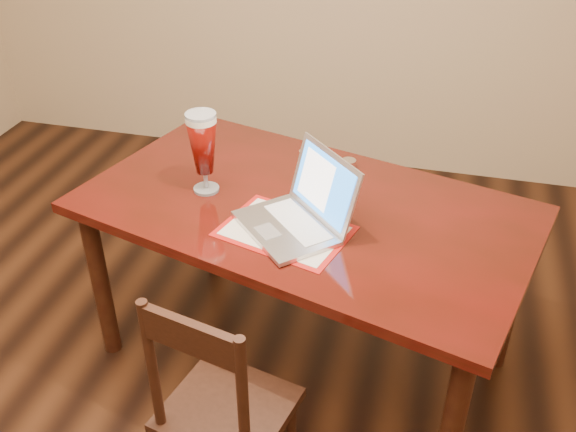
# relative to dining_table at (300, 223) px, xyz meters

# --- Properties ---
(dining_table) EXTENTS (1.86, 1.35, 1.10)m
(dining_table) POSITION_rel_dining_table_xyz_m (0.00, 0.00, 0.00)
(dining_table) COLOR #480C09
(dining_table) RESTS_ON ground
(dining_chair) EXTENTS (0.46, 0.44, 0.91)m
(dining_chair) POSITION_rel_dining_table_xyz_m (-0.08, -0.71, -0.27)
(dining_chair) COLOR black
(dining_chair) RESTS_ON ground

